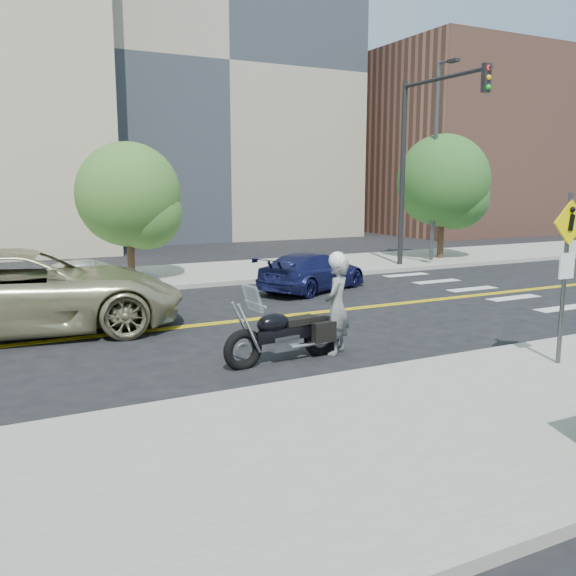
# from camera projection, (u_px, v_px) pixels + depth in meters

# --- Properties ---
(ground_plane) EXTENTS (120.00, 120.00, 0.00)m
(ground_plane) POSITION_uv_depth(u_px,v_px,m) (214.00, 324.00, 14.57)
(ground_plane) COLOR black
(ground_plane) RESTS_ON ground
(sidewalk_near) EXTENTS (60.00, 5.00, 0.15)m
(sidewalk_near) POSITION_uv_depth(u_px,v_px,m) (411.00, 434.00, 7.96)
(sidewalk_near) COLOR #9E9B91
(sidewalk_near) RESTS_ON ground_plane
(sidewalk_far) EXTENTS (60.00, 5.00, 0.15)m
(sidewalk_far) POSITION_uv_depth(u_px,v_px,m) (140.00, 278.00, 21.16)
(sidewalk_far) COLOR #9E9B91
(sidewalk_far) RESTS_ON ground_plane
(building_mid) EXTENTS (18.00, 14.00, 20.00)m
(building_mid) POSITION_uv_depth(u_px,v_px,m) (190.00, 79.00, 39.31)
(building_mid) COLOR #A39984
(building_mid) RESTS_ON ground_plane
(building_right) EXTENTS (14.00, 12.00, 12.00)m
(building_right) POSITION_uv_depth(u_px,v_px,m) (465.00, 145.00, 42.70)
(building_right) COLOR #8C5947
(building_right) RESTS_ON ground_plane
(lamp_post) EXTENTS (0.16, 0.16, 8.00)m
(lamp_post) POSITION_uv_depth(u_px,v_px,m) (435.00, 163.00, 24.92)
(lamp_post) COLOR #4C4C51
(lamp_post) RESTS_ON sidewalk_far
(traffic_light) EXTENTS (0.28, 4.50, 7.00)m
(traffic_light) POSITION_uv_depth(u_px,v_px,m) (419.00, 147.00, 22.69)
(traffic_light) COLOR black
(traffic_light) RESTS_ON sidewalk_far
(pedestrian_sign) EXTENTS (0.78, 0.08, 3.00)m
(pedestrian_sign) POSITION_uv_depth(u_px,v_px,m) (566.00, 262.00, 10.55)
(pedestrian_sign) COLOR #4C4C51
(pedestrian_sign) RESTS_ON sidewalk_near
(motorcyclist) EXTENTS (0.82, 0.80, 2.02)m
(motorcyclist) POSITION_uv_depth(u_px,v_px,m) (337.00, 303.00, 11.84)
(motorcyclist) COLOR #9C9CA0
(motorcyclist) RESTS_ON ground
(motorcycle) EXTENTS (2.56, 1.06, 1.51)m
(motorcycle) POSITION_uv_depth(u_px,v_px,m) (285.00, 322.00, 11.40)
(motorcycle) COLOR black
(motorcycle) RESTS_ON ground
(suv) EXTENTS (7.09, 3.83, 1.89)m
(suv) POSITION_uv_depth(u_px,v_px,m) (27.00, 291.00, 13.51)
(suv) COLOR tan
(suv) RESTS_ON ground
(parked_car_silver) EXTENTS (3.86, 1.85, 1.22)m
(parked_car_silver) POSITION_uv_depth(u_px,v_px,m) (95.00, 284.00, 16.59)
(parked_car_silver) COLOR #95969C
(parked_car_silver) RESTS_ON ground
(parked_car_blue) EXTENTS (4.47, 3.28, 1.20)m
(parked_car_blue) POSITION_uv_depth(u_px,v_px,m) (313.00, 272.00, 19.01)
(parked_car_blue) COLOR navy
(parked_car_blue) RESTS_ON ground
(tree_far_a) EXTENTS (3.41, 3.41, 4.67)m
(tree_far_a) POSITION_uv_depth(u_px,v_px,m) (128.00, 195.00, 19.94)
(tree_far_a) COLOR #382619
(tree_far_a) RESTS_ON ground
(tree_far_b) EXTENTS (3.90, 3.90, 5.39)m
(tree_far_b) POSITION_uv_depth(u_px,v_px,m) (443.00, 181.00, 25.82)
(tree_far_b) COLOR #382619
(tree_far_b) RESTS_ON ground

